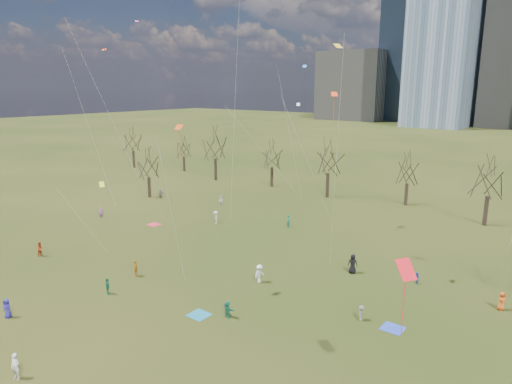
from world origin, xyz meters
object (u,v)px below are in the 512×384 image
Objects in this scene: person_2 at (40,249)px; person_4 at (136,269)px; blanket_navy at (393,328)px; blanket_crimson at (154,224)px; person_1 at (15,366)px; person_0 at (7,308)px; blanket_teal at (199,315)px.

person_2 reaches higher than person_4.
blanket_navy is 1.00× the size of blanket_crimson.
blanket_navy is 0.99× the size of person_2.
person_1 is 1.07× the size of person_2.
person_2 is at bearing 53.26° from person_4.
blanket_crimson is at bearing -5.43° from person_4.
person_2 is 12.76m from person_4.
person_0 is 1.00× the size of person_4.
person_4 is at bearing -165.95° from blanket_navy.
person_1 is (-3.19, -12.79, 0.85)m from blanket_teal.
person_0 is at bearing 140.60° from person_1.
blanket_teal and blanket_crimson have the same top height.
blanket_navy is 36.63m from person_2.
person_2 is (-10.96, 8.33, 0.02)m from person_0.
person_2 reaches higher than person_0.
blanket_navy is 25.98m from person_1.
person_1 is at bearing -31.43° from person_0.
person_4 is (12.41, 2.94, -0.02)m from person_2.
person_0 is (10.44, -23.31, 0.78)m from blanket_crimson.
blanket_navy and blanket_crimson have the same top height.
blanket_crimson is 0.99× the size of person_2.
blanket_navy is 1.01× the size of person_4.
blanket_teal is 1.01× the size of person_4.
person_4 is at bearing 72.28° from person_0.
blanket_teal and blanket_navy have the same top height.
blanket_teal is 13.21m from person_1.
person_2 is (-35.57, -8.73, 0.80)m from blanket_navy.
person_2 reaches higher than blanket_navy.
blanket_teal is at bearing -149.68° from person_4.
person_1 is (18.87, -26.55, 0.85)m from blanket_crimson.
blanket_navy is at bearing 33.10° from person_1.
person_0 is 13.77m from person_2.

